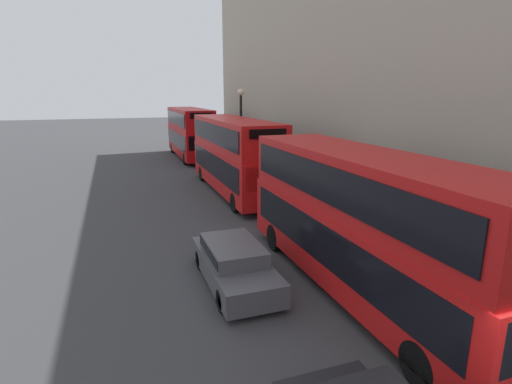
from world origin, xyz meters
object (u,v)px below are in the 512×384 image
object	(u,v)px
car_hatchback	(234,262)
bus_leading	(363,218)
bus_second_in_queue	(234,153)
bus_third_in_queue	(190,131)

from	to	relation	value
car_hatchback	bus_leading	bearing A→B (deg)	-27.19
bus_second_in_queue	car_hatchback	size ratio (longest dim) A/B	2.43
bus_second_in_queue	car_hatchback	distance (m)	11.99
bus_second_in_queue	bus_third_in_queue	bearing A→B (deg)	90.00
bus_second_in_queue	bus_third_in_queue	distance (m)	14.36
bus_leading	bus_third_in_queue	size ratio (longest dim) A/B	1.03
bus_leading	bus_third_in_queue	xyz separation A→B (m)	(0.00, 27.47, 0.14)
bus_leading	bus_second_in_queue	size ratio (longest dim) A/B	0.99
bus_leading	car_hatchback	bearing A→B (deg)	152.81
bus_third_in_queue	car_hatchback	bearing A→B (deg)	-97.53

